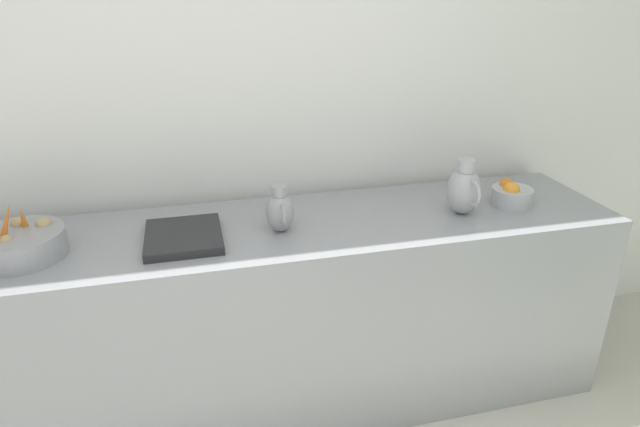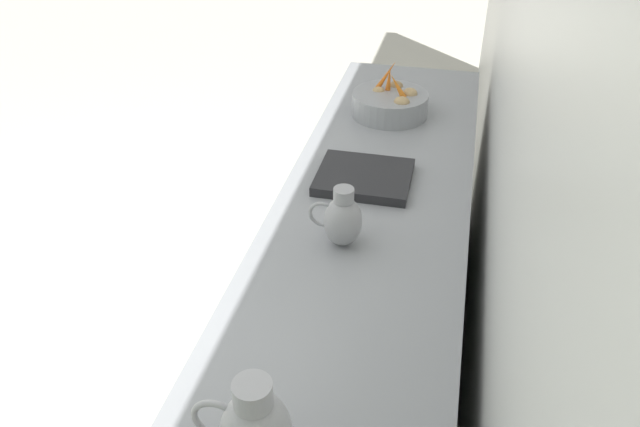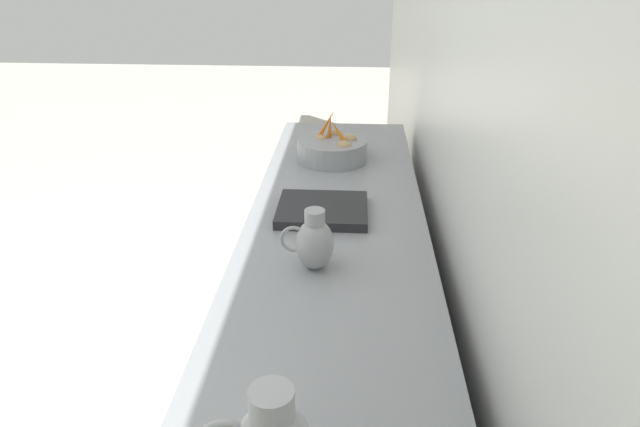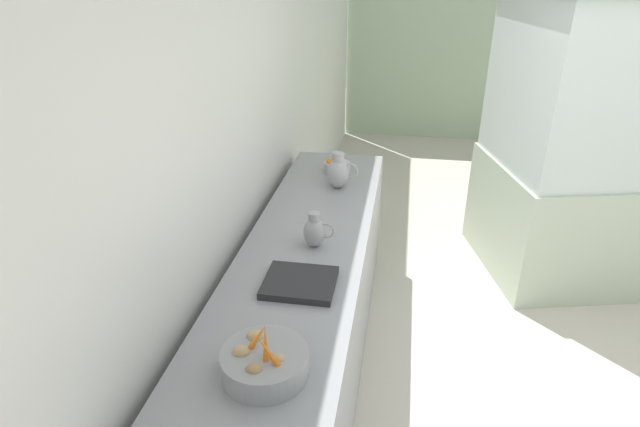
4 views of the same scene
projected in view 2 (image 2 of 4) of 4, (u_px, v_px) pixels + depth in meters
ground_plane at (22, 365)px, 2.82m from camera, size 16.25×16.25×0.00m
tile_wall_left at (553, 179)px, 1.23m from camera, size 0.10×9.22×3.00m
prep_counter at (357, 341)px, 2.29m from camera, size 0.67×3.12×0.94m
vegetable_colander at (390, 103)px, 2.78m from camera, size 0.33×0.33×0.23m
metal_pitcher_short at (342, 219)px, 1.95m from camera, size 0.17×0.12×0.20m
counter_sink_basin at (364, 177)px, 2.31m from camera, size 0.34×0.30×0.04m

